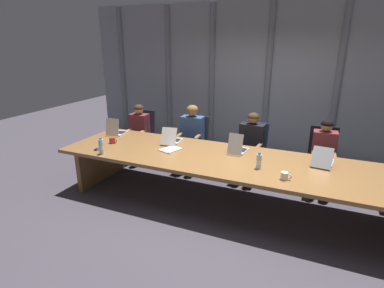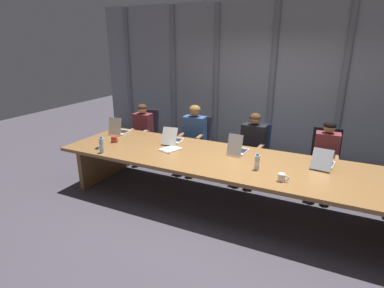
% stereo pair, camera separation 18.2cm
% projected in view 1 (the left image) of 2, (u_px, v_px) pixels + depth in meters
% --- Properties ---
extents(ground_plane, '(15.93, 15.93, 0.00)m').
position_uv_depth(ground_plane, '(232.00, 206.00, 4.50)').
color(ground_plane, '#47424C').
extents(conference_table, '(5.16, 1.34, 0.73)m').
position_uv_depth(conference_table, '(234.00, 167.00, 4.31)').
color(conference_table, olive).
rests_on(conference_table, ground_plane).
extents(curtain_backdrop, '(7.96, 0.17, 3.04)m').
position_uv_depth(curtain_backdrop, '(269.00, 82.00, 6.03)').
color(curtain_backdrop, gray).
rests_on(curtain_backdrop, ground_plane).
extents(laptop_left_end, '(0.28, 0.41, 0.32)m').
position_uv_depth(laptop_left_end, '(117.00, 131.00, 5.40)').
color(laptop_left_end, beige).
rests_on(laptop_left_end, conference_table).
extents(laptop_left_mid, '(0.30, 0.46, 0.28)m').
position_uv_depth(laptop_left_mid, '(172.00, 139.00, 4.97)').
color(laptop_left_mid, beige).
rests_on(laptop_left_mid, conference_table).
extents(laptop_center, '(0.25, 0.41, 0.32)m').
position_uv_depth(laptop_center, '(238.00, 149.00, 4.53)').
color(laptop_center, '#BCBCC1').
rests_on(laptop_center, conference_table).
extents(laptop_right_mid, '(0.30, 0.47, 0.27)m').
position_uv_depth(laptop_right_mid, '(323.00, 160.00, 4.10)').
color(laptop_right_mid, '#A8ADB7').
rests_on(laptop_right_mid, conference_table).
extents(office_chair_left_end, '(0.60, 0.61, 0.97)m').
position_uv_depth(office_chair_left_end, '(142.00, 141.00, 6.23)').
color(office_chair_left_end, '#2D2D38').
rests_on(office_chair_left_end, ground_plane).
extents(office_chair_left_mid, '(0.60, 0.60, 0.96)m').
position_uv_depth(office_chair_left_mid, '(193.00, 148.00, 5.80)').
color(office_chair_left_mid, '#2D2D38').
rests_on(office_chair_left_mid, ground_plane).
extents(office_chair_center, '(0.60, 0.61, 0.95)m').
position_uv_depth(office_chair_center, '(251.00, 157.00, 5.39)').
color(office_chair_center, navy).
rests_on(office_chair_center, ground_plane).
extents(office_chair_right_mid, '(0.60, 0.60, 0.99)m').
position_uv_depth(office_chair_right_mid, '(321.00, 166.00, 4.95)').
color(office_chair_right_mid, black).
rests_on(office_chair_right_mid, ground_plane).
extents(person_left_end, '(0.37, 0.56, 1.13)m').
position_uv_depth(person_left_end, '(137.00, 130.00, 5.99)').
color(person_left_end, brown).
rests_on(person_left_end, ground_plane).
extents(person_left_mid, '(0.44, 0.57, 1.21)m').
position_uv_depth(person_left_mid, '(191.00, 134.00, 5.56)').
color(person_left_mid, '#335184').
rests_on(person_left_mid, ground_plane).
extents(person_center, '(0.43, 0.56, 1.17)m').
position_uv_depth(person_center, '(250.00, 143.00, 5.15)').
color(person_center, black).
rests_on(person_center, ground_plane).
extents(person_right_mid, '(0.38, 0.56, 1.16)m').
position_uv_depth(person_right_mid, '(323.00, 153.00, 4.71)').
color(person_right_mid, brown).
rests_on(person_right_mid, ground_plane).
extents(water_bottle_primary, '(0.07, 0.07, 0.24)m').
position_uv_depth(water_bottle_primary, '(101.00, 147.00, 4.45)').
color(water_bottle_primary, silver).
rests_on(water_bottle_primary, conference_table).
extents(water_bottle_secondary, '(0.07, 0.07, 0.21)m').
position_uv_depth(water_bottle_secondary, '(259.00, 162.00, 3.94)').
color(water_bottle_secondary, silver).
rests_on(water_bottle_secondary, conference_table).
extents(coffee_mug_near, '(0.14, 0.09, 0.09)m').
position_uv_depth(coffee_mug_near, '(112.00, 140.00, 4.95)').
color(coffee_mug_near, '#B2332D').
rests_on(coffee_mug_near, conference_table).
extents(coffee_mug_far, '(0.13, 0.09, 0.09)m').
position_uv_depth(coffee_mug_far, '(285.00, 176.00, 3.64)').
color(coffee_mug_far, white).
rests_on(coffee_mug_far, conference_table).
extents(conference_mic_left_side, '(0.11, 0.11, 0.03)m').
position_uv_depth(conference_mic_left_side, '(97.00, 149.00, 4.65)').
color(conference_mic_left_side, black).
rests_on(conference_mic_left_side, conference_table).
extents(spiral_notepad, '(0.31, 0.36, 0.03)m').
position_uv_depth(spiral_notepad, '(170.00, 149.00, 4.65)').
color(spiral_notepad, silver).
rests_on(spiral_notepad, conference_table).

